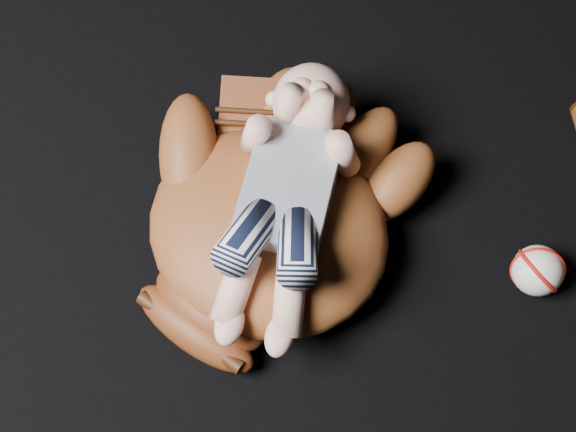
{
  "coord_description": "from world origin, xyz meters",
  "views": [
    {
      "loc": [
        -0.01,
        -0.51,
        1.06
      ],
      "look_at": [
        -0.11,
        -0.03,
        0.07
      ],
      "focal_mm": 55.0,
      "sensor_mm": 36.0,
      "label": 1
    }
  ],
  "objects": [
    {
      "name": "newborn_baby",
      "position": [
        -0.12,
        -0.04,
        0.13
      ],
      "size": [
        0.18,
        0.38,
        0.15
      ],
      "primitive_type": null,
      "rotation": [
        0.0,
        0.0,
        -0.02
      ],
      "color": "#F1B29B",
      "rests_on": "baseball_glove"
    },
    {
      "name": "baseball_glove",
      "position": [
        -0.13,
        -0.04,
        0.07
      ],
      "size": [
        0.53,
        0.56,
        0.14
      ],
      "primitive_type": null,
      "rotation": [
        0.0,
        0.0,
        -0.42
      ],
      "color": "brown",
      "rests_on": "ground"
    },
    {
      "name": "baseball",
      "position": [
        0.21,
        -0.02,
        0.03
      ],
      "size": [
        0.09,
        0.09,
        0.07
      ],
      "primitive_type": "sphere",
      "rotation": [
        0.0,
        0.0,
        -0.42
      ],
      "color": "silver",
      "rests_on": "ground"
    }
  ]
}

